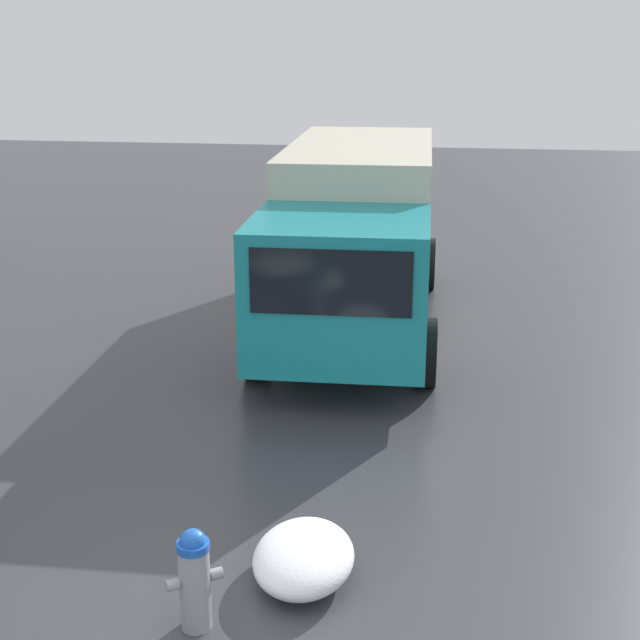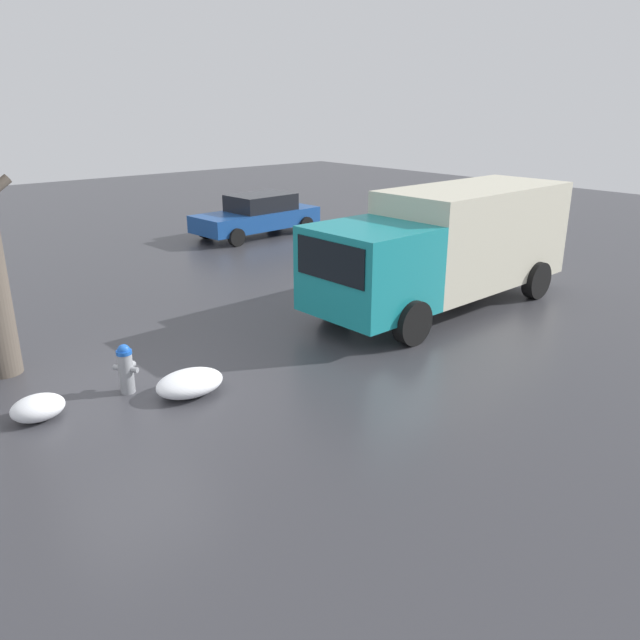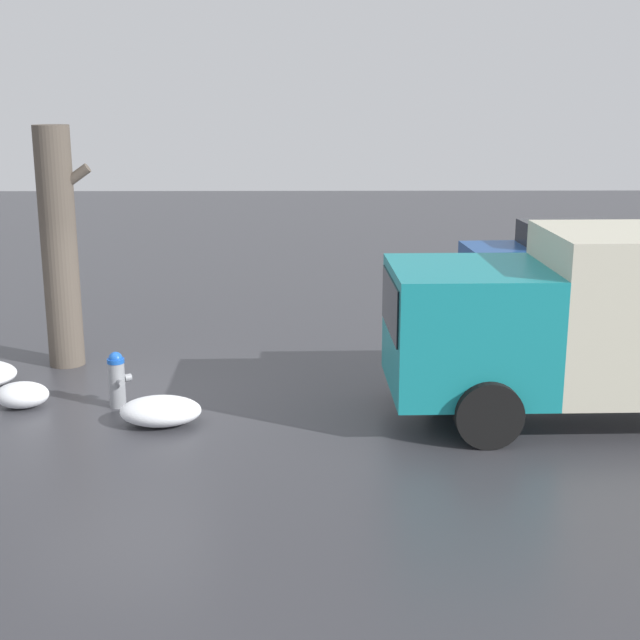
# 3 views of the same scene
# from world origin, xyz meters

# --- Properties ---
(ground_plane) EXTENTS (60.00, 60.00, 0.00)m
(ground_plane) POSITION_xyz_m (0.00, 0.00, 0.00)
(ground_plane) COLOR #38383D
(fire_hydrant) EXTENTS (0.37, 0.42, 0.84)m
(fire_hydrant) POSITION_xyz_m (0.00, 0.00, 0.43)
(fire_hydrant) COLOR gray
(fire_hydrant) RESTS_ON ground_plane
(tree_trunk) EXTENTS (0.90, 0.59, 4.02)m
(tree_trunk) POSITION_xyz_m (-1.31, 2.15, 2.03)
(tree_trunk) COLOR brown
(tree_trunk) RESTS_ON ground_plane
(parked_car) EXTENTS (4.70, 2.21, 1.45)m
(parked_car) POSITION_xyz_m (9.03, 9.06, 0.74)
(parked_car) COLOR #194793
(parked_car) RESTS_ON ground_plane
(snow_pile_by_hydrant) EXTENTS (1.14, 0.84, 0.38)m
(snow_pile_by_hydrant) POSITION_xyz_m (0.75, -0.72, 0.19)
(snow_pile_by_hydrant) COLOR white
(snow_pile_by_hydrant) RESTS_ON ground_plane
(snow_pile_by_tree) EXTENTS (0.79, 0.63, 0.37)m
(snow_pile_by_tree) POSITION_xyz_m (-1.41, -0.00, 0.19)
(snow_pile_by_tree) COLOR white
(snow_pile_by_tree) RESTS_ON ground_plane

